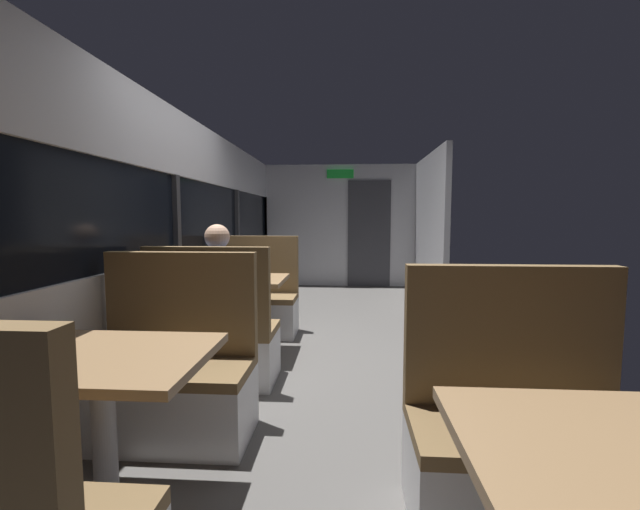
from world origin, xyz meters
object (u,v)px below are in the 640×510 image
dining_table_mid_window (238,288)px  seated_passenger (217,314)px  bench_front_aisle_facing_entry (521,449)px  bench_near_window_facing_entry (173,382)px  bench_mid_window_facing_entry (255,305)px  dining_table_near_window (101,377)px  bench_mid_window_facing_end (215,342)px  dining_table_front_aisle (640,485)px

dining_table_mid_window → seated_passenger: size_ratio=0.71×
dining_table_mid_window → bench_front_aisle_facing_entry: bench_front_aisle_facing_entry is taller
bench_near_window_facing_entry → bench_mid_window_facing_entry: bearing=90.0°
bench_front_aisle_facing_entry → bench_mid_window_facing_entry: bearing=122.6°
seated_passenger → bench_mid_window_facing_entry: bearing=90.0°
bench_front_aisle_facing_entry → dining_table_near_window: bearing=-176.8°
bench_near_window_facing_entry → dining_table_near_window: bearing=-90.0°
bench_mid_window_facing_entry → seated_passenger: size_ratio=0.87×
bench_mid_window_facing_end → seated_passenger: seated_passenger is taller
bench_mid_window_facing_entry → bench_mid_window_facing_end: bearing=-90.0°
dining_table_mid_window → bench_front_aisle_facing_entry: 2.78m
dining_table_near_window → bench_front_aisle_facing_entry: (1.79, 0.10, -0.31)m
bench_front_aisle_facing_entry → bench_mid_window_facing_end: bearing=141.9°
dining_table_near_window → seated_passenger: seated_passenger is taller
seated_passenger → bench_mid_window_facing_end: bearing=-90.0°
bench_front_aisle_facing_entry → seated_passenger: (-1.79, 1.47, 0.21)m
dining_table_front_aisle → bench_front_aisle_facing_entry: (0.00, 0.70, -0.31)m
dining_table_near_window → bench_near_window_facing_entry: (0.00, 0.70, -0.31)m
dining_table_near_window → bench_mid_window_facing_entry: 2.92m
bench_near_window_facing_entry → dining_table_mid_window: size_ratio=1.22×
bench_mid_window_facing_entry → bench_front_aisle_facing_entry: 3.32m
bench_near_window_facing_entry → seated_passenger: seated_passenger is taller
dining_table_near_window → dining_table_front_aisle: size_ratio=1.00×
dining_table_mid_window → bench_mid_window_facing_entry: size_ratio=0.82×
seated_passenger → dining_table_mid_window: bearing=90.0°
dining_table_front_aisle → seated_passenger: size_ratio=0.71×
bench_mid_window_facing_entry → bench_front_aisle_facing_entry: size_ratio=1.00×
bench_front_aisle_facing_entry → seated_passenger: bearing=140.5°
dining_table_mid_window → bench_mid_window_facing_entry: bearing=90.0°
bench_mid_window_facing_end → dining_table_near_window: bearing=-90.0°
dining_table_near_window → bench_near_window_facing_entry: bench_near_window_facing_entry is taller
bench_near_window_facing_entry → bench_mid_window_facing_end: bearing=90.0°
bench_mid_window_facing_end → seated_passenger: size_ratio=0.87×
dining_table_near_window → bench_mid_window_facing_end: bearing=90.0°
dining_table_near_window → dining_table_mid_window: 2.20m
dining_table_mid_window → seated_passenger: (0.00, -0.63, -0.10)m
bench_near_window_facing_entry → bench_mid_window_facing_entry: size_ratio=1.00×
dining_table_near_window → dining_table_front_aisle: bearing=-18.5°
bench_near_window_facing_entry → bench_mid_window_facing_end: 0.80m
dining_table_near_window → bench_mid_window_facing_end: (0.00, 1.50, -0.31)m
bench_mid_window_facing_entry → dining_table_front_aisle: bench_mid_window_facing_entry is taller
bench_near_window_facing_entry → seated_passenger: bearing=90.0°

